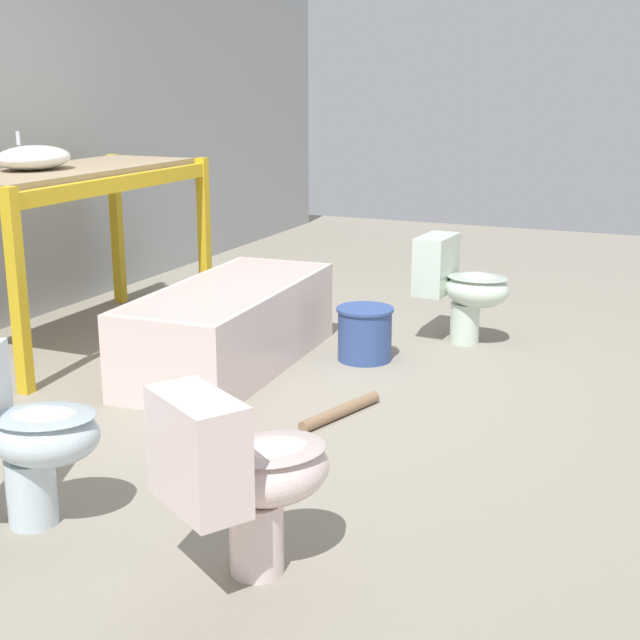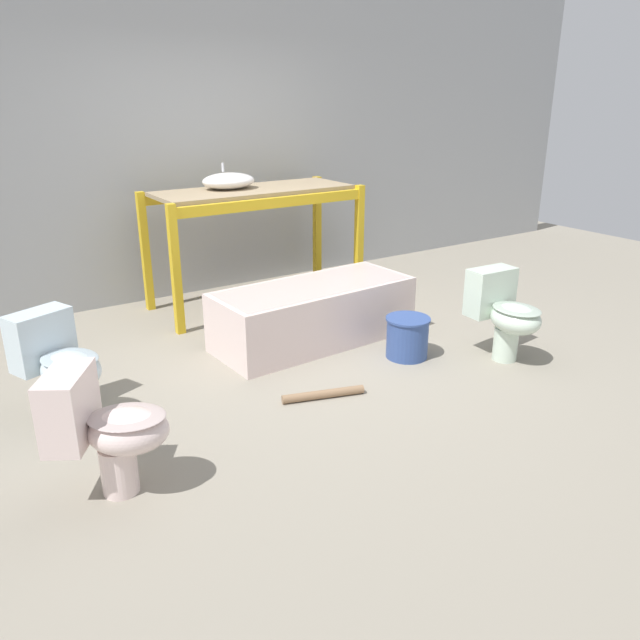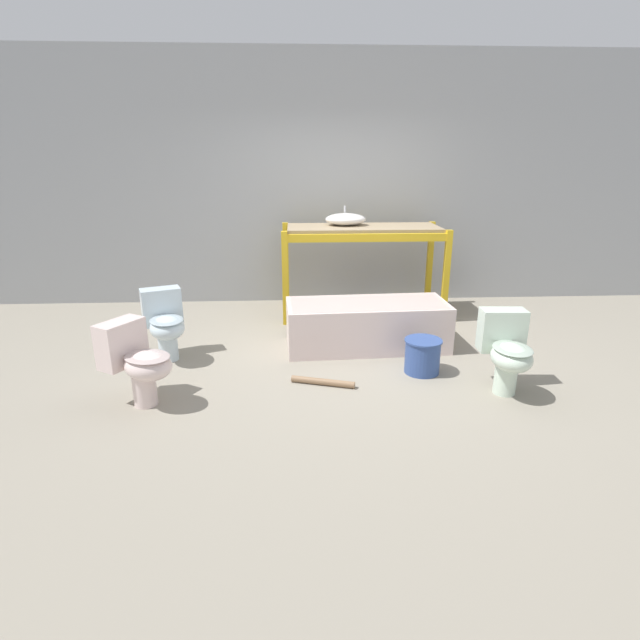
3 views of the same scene
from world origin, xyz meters
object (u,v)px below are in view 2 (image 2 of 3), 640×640
at_px(toilet_far, 105,426).
at_px(toilet_extra, 504,311).
at_px(bathtub_main, 314,309).
at_px(bucket_white, 407,336).
at_px(sink_basin, 228,181).
at_px(toilet_near, 59,362).

relative_size(toilet_far, toilet_extra, 1.00).
bearing_deg(bathtub_main, bucket_white, -60.83).
relative_size(sink_basin, toilet_near, 0.73).
xyz_separation_m(toilet_far, bucket_white, (2.43, 0.49, -0.21)).
bearing_deg(bucket_white, bathtub_main, 122.01).
relative_size(bathtub_main, toilet_near, 2.48).
distance_m(bathtub_main, bucket_white, 0.81).
xyz_separation_m(sink_basin, bathtub_main, (0.11, -1.26, -0.91)).
height_order(sink_basin, bathtub_main, sink_basin).
height_order(bathtub_main, bucket_white, bathtub_main).
xyz_separation_m(sink_basin, toilet_far, (-1.89, -2.43, -0.80)).
distance_m(sink_basin, bathtub_main, 1.55).
bearing_deg(sink_basin, toilet_extra, -64.20).
height_order(toilet_near, toilet_extra, same).
bearing_deg(bucket_white, toilet_near, 169.12).
bearing_deg(toilet_extra, bathtub_main, 136.46).
height_order(bathtub_main, toilet_extra, toilet_extra).
height_order(toilet_far, bucket_white, toilet_far).
height_order(toilet_extra, bucket_white, toilet_extra).
height_order(sink_basin, toilet_extra, sink_basin).
xyz_separation_m(toilet_near, toilet_extra, (3.04, -0.88, 0.00)).
distance_m(sink_basin, bucket_white, 2.25).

